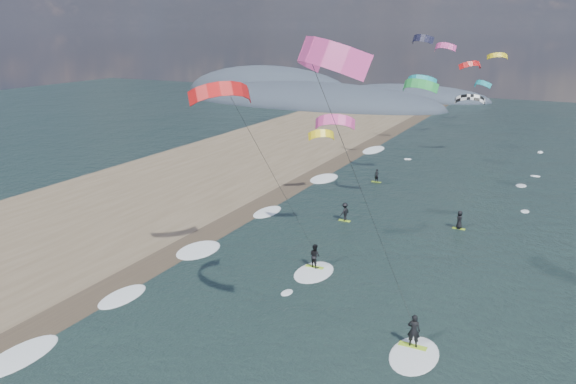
% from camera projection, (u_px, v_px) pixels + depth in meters
% --- Properties ---
extents(sand_strip, '(26.00, 240.00, 0.00)m').
position_uv_depth(sand_strip, '(32.00, 243.00, 46.92)').
color(sand_strip, brown).
rests_on(sand_strip, ground).
extents(wet_sand_strip, '(3.00, 240.00, 0.00)m').
position_uv_depth(wet_sand_strip, '(144.00, 270.00, 41.72)').
color(wet_sand_strip, '#382D23').
rests_on(wet_sand_strip, ground).
extents(coastal_hills, '(80.00, 41.00, 15.00)m').
position_uv_depth(coastal_hills, '(305.00, 99.00, 139.62)').
color(coastal_hills, '#3D4756').
rests_on(coastal_hills, ground).
extents(kitesurfer_near_a, '(8.05, 9.72, 17.41)m').
position_uv_depth(kitesurfer_near_a, '(330.00, 114.00, 24.93)').
color(kitesurfer_near_a, '#A3D926').
rests_on(kitesurfer_near_a, ground).
extents(kitesurfer_near_b, '(7.04, 9.40, 14.69)m').
position_uv_depth(kitesurfer_near_b, '(256.00, 148.00, 36.70)').
color(kitesurfer_near_b, '#A3D926').
rests_on(kitesurfer_near_b, ground).
extents(far_kitesurfers, '(12.64, 15.13, 1.76)m').
position_uv_depth(far_kitesurfers, '(385.00, 208.00, 53.11)').
color(far_kitesurfers, '#A3D926').
rests_on(far_kitesurfers, ground).
extents(bg_kite_field, '(13.24, 69.47, 10.29)m').
position_uv_depth(bg_kite_field, '(448.00, 75.00, 72.54)').
color(bg_kite_field, yellow).
rests_on(bg_kite_field, ground).
extents(shoreline_surf, '(2.40, 79.40, 0.11)m').
position_uv_depth(shoreline_surf, '(195.00, 251.00, 45.26)').
color(shoreline_surf, white).
rests_on(shoreline_surf, ground).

